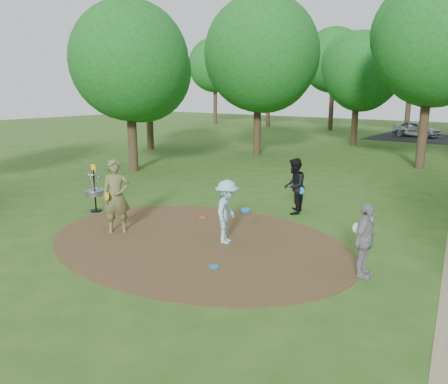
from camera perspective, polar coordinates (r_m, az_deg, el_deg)
The scene contains 11 objects.
ground at distance 11.42m, azimuth -3.60°, elevation -6.50°, with size 100.00×100.00×0.00m, color #2D5119.
dirt_clearing at distance 11.41m, azimuth -3.60°, elevation -6.45°, with size 8.40×8.40×0.02m, color #47301C.
player_observer_with_disc at distance 12.21m, azimuth -13.90°, elevation -0.58°, with size 0.84×0.88×2.03m.
player_throwing_with_disc at distance 11.09m, azimuth 0.37°, elevation -2.61°, with size 1.19×1.22×1.65m.
player_walking_with_disc at distance 13.91m, azimuth 9.15°, elevation 0.76°, with size 0.91×1.03×1.77m.
player_waiting_with_disc at distance 9.58m, azimuth 17.93°, elevation -6.03°, with size 0.51×0.94×1.59m.
disc_ground_blue at distance 9.80m, azimuth -1.31°, elevation -9.72°, with size 0.22×0.22×0.02m, color blue.
disc_ground_red at distance 13.41m, azimuth -2.82°, elevation -3.33°, with size 0.22×0.22×0.02m, color #D14114.
car_left at distance 39.77m, azimuth 23.83°, elevation 7.53°, with size 1.54×3.82×1.30m, color #9E9FA5.
disc_golf_basket at distance 14.57m, azimuth -16.57°, elevation 0.90°, with size 0.63×0.63×1.54m.
tree_ring at distance 19.68m, azimuth 20.09°, elevation 16.71°, with size 36.67×45.89×9.61m.
Camera 1 is at (6.95, -8.20, 3.86)m, focal length 35.00 mm.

